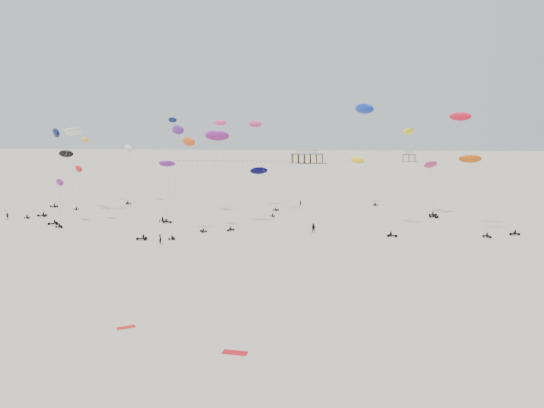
# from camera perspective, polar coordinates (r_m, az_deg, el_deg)

# --- Properties ---
(ground_plane) EXTENTS (900.00, 900.00, 0.00)m
(ground_plane) POSITION_cam_1_polar(r_m,az_deg,el_deg) (205.55, 4.00, 2.11)
(ground_plane) COLOR beige
(pavilion_main) EXTENTS (21.00, 13.00, 9.80)m
(pavilion_main) POSITION_cam_1_polar(r_m,az_deg,el_deg) (355.29, 3.83, 5.06)
(pavilion_main) COLOR brown
(pavilion_main) RESTS_ON ground
(pavilion_small) EXTENTS (9.00, 7.00, 8.00)m
(pavilion_small) POSITION_cam_1_polar(r_m,az_deg,el_deg) (387.61, 14.53, 4.93)
(pavilion_small) COLOR brown
(pavilion_small) RESTS_ON ground
(pier_fence) EXTENTS (80.20, 0.20, 1.50)m
(pier_fence) POSITION_cam_1_polar(r_m,az_deg,el_deg) (362.39, -4.44, 4.56)
(pier_fence) COLOR black
(pier_fence) RESTS_ON ground
(rig_0) EXTENTS (8.31, 6.49, 23.64)m
(rig_0) POSITION_cam_1_polar(r_m,az_deg,el_deg) (107.70, 20.20, 6.13)
(rig_0) COLOR black
(rig_0) RESTS_ON ground
(rig_1) EXTENTS (4.72, 14.12, 22.17)m
(rig_1) POSITION_cam_1_polar(r_m,az_deg,el_deg) (106.97, -10.19, 5.96)
(rig_1) COLOR black
(rig_1) RESTS_ON ground
(rig_2) EXTENTS (4.25, 12.44, 16.27)m
(rig_2) POSITION_cam_1_polar(r_m,az_deg,el_deg) (104.48, -12.25, 1.19)
(rig_2) COLOR black
(rig_2) RESTS_ON ground
(rig_3) EXTENTS (7.18, 14.98, 24.96)m
(rig_3) POSITION_cam_1_polar(r_m,az_deg,el_deg) (113.80, -5.19, 4.60)
(rig_3) COLOR black
(rig_3) RESTS_ON ground
(rig_4) EXTENTS (6.94, 5.34, 15.33)m
(rig_4) POSITION_cam_1_polar(r_m,az_deg,el_deg) (147.45, -21.11, 4.14)
(rig_4) COLOR black
(rig_4) RESTS_ON ground
(rig_5) EXTENTS (4.84, 6.84, 13.16)m
(rig_5) POSITION_cam_1_polar(r_m,az_deg,el_deg) (133.08, 16.76, 2.89)
(rig_5) COLOR black
(rig_5) RESTS_ON ground
(rig_6) EXTENTS (5.01, 15.50, 22.07)m
(rig_6) POSITION_cam_1_polar(r_m,az_deg,el_deg) (141.24, -22.48, 6.25)
(rig_6) COLOR black
(rig_6) RESTS_ON ground
(rig_7) EXTENTS (6.54, 10.06, 11.09)m
(rig_7) POSITION_cam_1_polar(r_m,az_deg,el_deg) (123.23, -21.87, 0.85)
(rig_7) COLOR black
(rig_7) RESTS_ON ground
(rig_8) EXTENTS (5.83, 10.79, 16.67)m
(rig_8) POSITION_cam_1_polar(r_m,az_deg,el_deg) (157.14, -15.20, 4.94)
(rig_8) COLOR black
(rig_8) RESTS_ON ground
(rig_9) EXTENTS (8.99, 9.43, 21.19)m
(rig_9) POSITION_cam_1_polar(r_m,az_deg,el_deg) (130.67, 15.19, 5.24)
(rig_9) COLOR black
(rig_9) RESTS_ON ground
(rig_11) EXTENTS (5.00, 14.73, 24.97)m
(rig_11) POSITION_cam_1_polar(r_m,az_deg,el_deg) (123.34, -10.91, 3.87)
(rig_11) COLOR black
(rig_11) RESTS_ON ground
(rig_12) EXTENTS (5.66, 16.93, 21.53)m
(rig_12) POSITION_cam_1_polar(r_m,az_deg,el_deg) (158.88, -20.30, 4.66)
(rig_12) COLOR black
(rig_12) RESTS_ON ground
(rig_13) EXTENTS (9.95, 13.47, 17.88)m
(rig_13) POSITION_cam_1_polar(r_m,az_deg,el_deg) (117.82, 21.36, 3.08)
(rig_13) COLOR black
(rig_13) RESTS_ON ground
(rig_14) EXTENTS (9.05, 14.08, 26.46)m
(rig_14) POSITION_cam_1_polar(r_m,az_deg,el_deg) (109.74, 10.25, 8.49)
(rig_14) COLOR black
(rig_14) RESTS_ON ground
(rig_15) EXTENTS (5.70, 18.72, 21.71)m
(rig_15) POSITION_cam_1_polar(r_m,az_deg,el_deg) (130.49, -9.37, 5.46)
(rig_15) COLOR black
(rig_15) RESTS_ON ground
(rig_16) EXTENTS (9.80, 13.90, 14.80)m
(rig_16) POSITION_cam_1_polar(r_m,az_deg,el_deg) (143.80, -1.23, 3.18)
(rig_16) COLOR black
(rig_16) RESTS_ON ground
(rig_17) EXTENTS (6.01, 12.66, 21.10)m
(rig_17) POSITION_cam_1_polar(r_m,az_deg,el_deg) (112.92, -6.06, 6.56)
(rig_17) COLOR black
(rig_17) RESTS_ON ground
(rig_18) EXTENTS (8.22, 10.29, 14.11)m
(rig_18) POSITION_cam_1_polar(r_m,az_deg,el_deg) (151.31, 9.40, 4.12)
(rig_18) COLOR black
(rig_18) RESTS_ON ground
(rig_19) EXTENTS (6.03, 9.16, 12.83)m
(rig_19) POSITION_cam_1_polar(r_m,az_deg,el_deg) (124.26, -21.07, 1.33)
(rig_19) COLOR black
(rig_19) RESTS_ON ground
(rig_20) EXTENTS (7.30, 12.54, 21.62)m
(rig_20) POSITION_cam_1_polar(r_m,az_deg,el_deg) (139.35, -21.31, 5.29)
(rig_20) COLOR black
(rig_20) RESTS_ON ground
(rig_21) EXTENTS (8.05, 10.03, 23.10)m
(rig_21) POSITION_cam_1_polar(r_m,az_deg,el_deg) (129.45, -1.40, 6.35)
(rig_21) COLOR black
(rig_21) RESTS_ON ground
(spectator_0) EXTENTS (0.91, 0.93, 2.13)m
(spectator_0) POSITION_cam_1_polar(r_m,az_deg,el_deg) (95.87, -11.91, -4.25)
(spectator_0) COLOR black
(spectator_0) RESTS_ON ground
(spectator_1) EXTENTS (1.23, 0.86, 2.30)m
(spectator_1) POSITION_cam_1_polar(r_m,az_deg,el_deg) (104.49, 4.50, -3.14)
(spectator_1) COLOR black
(spectator_1) RESTS_ON ground
(spectator_2) EXTENTS (1.17, 0.66, 1.94)m
(spectator_2) POSITION_cam_1_polar(r_m,az_deg,el_deg) (134.54, -26.56, -1.52)
(spectator_2) COLOR black
(spectator_2) RESTS_ON ground
(spectator_3) EXTENTS (0.85, 0.85, 1.96)m
(spectator_3) POSITION_cam_1_polar(r_m,az_deg,el_deg) (144.14, 3.07, -0.18)
(spectator_3) COLOR black
(spectator_3) RESTS_ON ground
(grounded_kite_a) EXTENTS (2.28, 1.13, 0.08)m
(grounded_kite_a) POSITION_cam_1_polar(r_m,az_deg,el_deg) (48.93, -4.03, -15.69)
(grounded_kite_a) COLOR red
(grounded_kite_a) RESTS_ON ground
(grounded_kite_b) EXTENTS (1.88, 1.61, 0.07)m
(grounded_kite_b) POSITION_cam_1_polar(r_m,az_deg,el_deg) (56.53, -15.44, -12.69)
(grounded_kite_b) COLOR red
(grounded_kite_b) RESTS_ON ground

